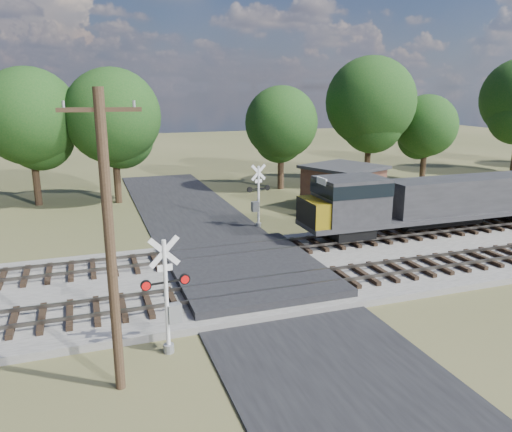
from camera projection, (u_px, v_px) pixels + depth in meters
name	position (u px, v px, depth m)	size (l,w,h in m)	color
ground	(250.00, 280.00, 23.73)	(160.00, 160.00, 0.00)	#3E4424
ballast_bed	(420.00, 252.00, 27.32)	(140.00, 10.00, 0.30)	gray
road	(250.00, 279.00, 23.72)	(7.00, 60.00, 0.08)	black
crossing_panel	(246.00, 270.00, 24.10)	(7.00, 9.00, 0.62)	#262628
track_near	(328.00, 279.00, 22.79)	(140.00, 2.60, 0.33)	black
track_far	(286.00, 247.00, 27.36)	(140.00, 2.60, 0.33)	black
crossing_signal_near	(169.00, 305.00, 16.86)	(1.69, 0.39, 4.20)	silver
crossing_signal_far	(257.00, 202.00, 32.24)	(1.67, 0.43, 4.16)	silver
utility_pole	(110.00, 240.00, 14.06)	(2.18, 0.34, 8.92)	#332417
equipment_shed	(343.00, 188.00, 36.84)	(6.44, 6.44, 3.35)	#47271E
treeline	(269.00, 112.00, 43.09)	(80.40, 10.52, 11.95)	black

